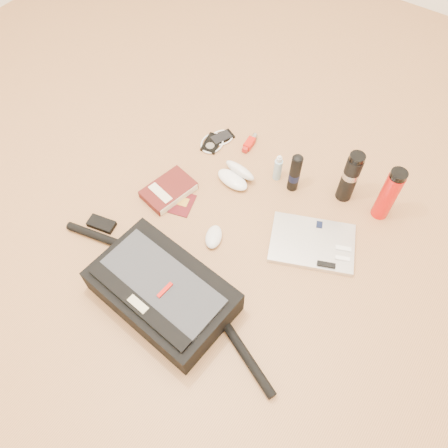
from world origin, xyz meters
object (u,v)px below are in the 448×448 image
(laptop, at_px, (312,243))
(thermos_black, at_px, (350,177))
(book, at_px, (169,190))
(thermos_red, at_px, (389,194))
(messenger_bag, at_px, (162,291))

(laptop, relative_size, thermos_black, 1.54)
(thermos_black, bearing_deg, book, -146.23)
(thermos_black, xyz_separation_m, thermos_red, (0.16, 0.00, 0.00))
(messenger_bag, xyz_separation_m, thermos_black, (0.32, 0.78, 0.06))
(laptop, relative_size, book, 1.64)
(messenger_bag, bearing_deg, thermos_red, 63.60)
(messenger_bag, height_order, thermos_black, thermos_black)
(laptop, height_order, book, book)
(book, relative_size, thermos_red, 0.91)
(laptop, xyz_separation_m, thermos_black, (-0.01, 0.28, 0.11))
(thermos_black, bearing_deg, thermos_red, 1.68)
(laptop, distance_m, book, 0.62)
(thermos_black, bearing_deg, messenger_bag, -112.28)
(messenger_bag, relative_size, book, 4.32)
(messenger_bag, height_order, laptop, messenger_bag)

